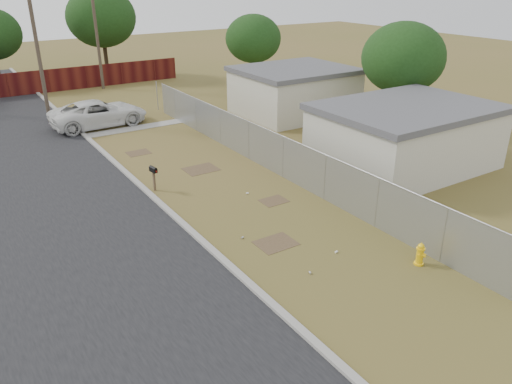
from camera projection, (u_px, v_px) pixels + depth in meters
ground at (226, 191)px, 22.11m from camera, size 120.00×120.00×0.00m
street at (28, 166)px, 24.91m from camera, size 15.10×60.00×0.12m
chainlink_fence at (271, 155)px, 24.12m from camera, size 0.10×27.06×2.02m
utility_poles at (28, 39)px, 34.24m from camera, size 12.60×8.24×9.00m
houses at (344, 111)px, 28.70m from camera, size 9.30×17.24×3.10m
horizon_trees at (83, 32)px, 38.72m from camera, size 33.32×31.94×7.78m
fire_hydrant at (420, 254)px, 16.44m from camera, size 0.43×0.43×0.82m
mailbox at (153, 172)px, 21.83m from camera, size 0.23×0.50×1.14m
pickup_truck at (99, 113)px, 31.11m from camera, size 6.00×2.97×1.64m
scattered_litter at (281, 235)px, 18.32m from camera, size 2.39×6.55×0.07m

